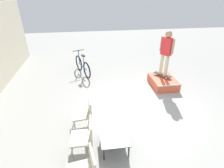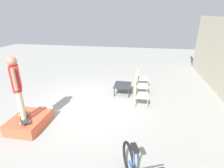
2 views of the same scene
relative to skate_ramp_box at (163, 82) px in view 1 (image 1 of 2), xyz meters
name	(u,v)px [view 1 (image 1 of 2)]	position (x,y,z in m)	size (l,w,h in m)	color
ground_plane	(143,111)	(-1.50, 1.29, -0.16)	(24.00, 24.00, 0.00)	gray
skate_ramp_box	(163,82)	(0.00, 0.00, 0.00)	(1.21, 0.91, 0.35)	#DB5638
skateboard_on_ramp	(163,75)	(0.16, -0.01, 0.25)	(0.70, 0.62, 0.07)	#2D2D2D
person_skater	(166,50)	(0.16, -0.01, 1.28)	(0.49, 0.38, 1.73)	#C6B793
coffee_table	(114,136)	(-2.78, 2.43, 0.18)	(0.83, 0.68, 0.39)	#2D2D33
patio_chair_center	(85,135)	(-2.79, 3.12, 0.31)	(0.53, 0.53, 0.86)	#99999E
patio_chair_right	(85,111)	(-1.88, 3.12, 0.31)	(0.56, 0.56, 0.86)	#99999E
bicycle	(83,66)	(1.58, 3.20, 0.23)	(1.59, 0.74, 1.02)	black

